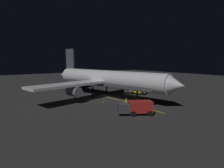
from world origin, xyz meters
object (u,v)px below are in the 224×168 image
Objects in this scene: baggage_truck at (137,108)px; catering_truck at (137,89)px; airliner at (105,79)px; traffic_cone_near_left at (103,102)px; ground_crew_worker at (126,103)px; traffic_cone_near_right at (121,109)px.

catering_truck is (-13.51, -14.49, 0.09)m from baggage_truck.
traffic_cone_near_left is at bearing 52.69° from airliner.
catering_truck reaches higher than ground_crew_worker.
airliner reaches higher than traffic_cone_near_left.
traffic_cone_near_right is (0.36, 6.39, 0.00)m from traffic_cone_near_left.
baggage_truck is 19.81m from catering_truck.
baggage_truck is at bearing 74.48° from airliner.
baggage_truck reaches higher than traffic_cone_near_right.
baggage_truck is 0.98× the size of catering_truck.
traffic_cone_near_left is 1.00× the size of traffic_cone_near_right.
airliner is at bearing -127.31° from traffic_cone_near_left.
traffic_cone_near_right is (0.24, -4.00, -0.96)m from baggage_truck.
airliner reaches higher than traffic_cone_near_right.
traffic_cone_near_left is 6.40m from traffic_cone_near_right.
baggage_truck is at bearing 47.01° from catering_truck.
ground_crew_worker is at bearing 108.16° from traffic_cone_near_left.
catering_truck is 17.32m from traffic_cone_near_right.
baggage_truck is at bearing 89.36° from traffic_cone_near_left.
airliner is at bearing -103.08° from ground_crew_worker.
ground_crew_worker is at bearing -155.20° from traffic_cone_near_right.
baggage_truck is (4.47, 16.10, -3.20)m from airliner.
baggage_truck reaches higher than ground_crew_worker.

